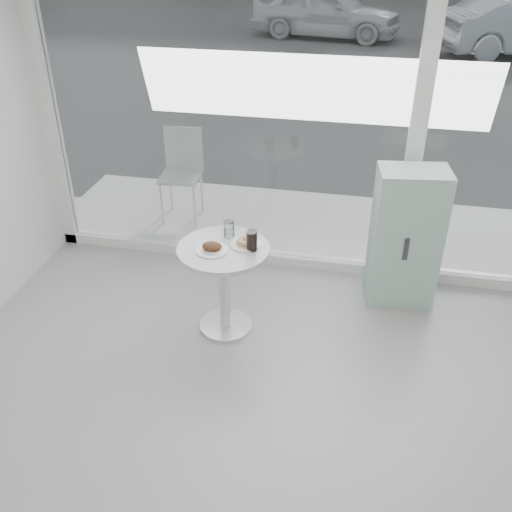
% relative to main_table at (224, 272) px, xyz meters
% --- Properties ---
extents(room_shell, '(6.00, 6.00, 6.00)m').
position_rel_main_table_xyz_m(room_shell, '(0.50, -2.46, 1.36)').
color(room_shell, white).
rests_on(room_shell, ground).
extents(storefront, '(5.00, 0.14, 3.00)m').
position_rel_main_table_xyz_m(storefront, '(0.57, 1.10, 1.16)').
color(storefront, white).
rests_on(storefront, ground).
extents(main_table, '(0.72, 0.72, 0.77)m').
position_rel_main_table_xyz_m(main_table, '(0.00, 0.00, 0.00)').
color(main_table, silver).
rests_on(main_table, ground).
extents(patio_deck, '(5.60, 1.60, 0.05)m').
position_rel_main_table_xyz_m(patio_deck, '(0.50, 1.90, -0.53)').
color(patio_deck, silver).
rests_on(patio_deck, ground).
extents(street, '(40.00, 24.00, 0.00)m').
position_rel_main_table_xyz_m(street, '(0.50, 14.10, -0.55)').
color(street, '#3C3C3C').
rests_on(street, ground).
extents(mint_cabinet, '(0.61, 0.45, 1.23)m').
position_rel_main_table_xyz_m(mint_cabinet, '(1.40, 0.74, 0.06)').
color(mint_cabinet, '#92BAAA').
rests_on(mint_cabinet, ground).
extents(patio_chair, '(0.45, 0.45, 0.98)m').
position_rel_main_table_xyz_m(patio_chair, '(-0.94, 1.84, 0.05)').
color(patio_chair, silver).
rests_on(patio_chair, patio_deck).
extents(car_white, '(4.18, 2.23, 1.35)m').
position_rel_main_table_xyz_m(car_white, '(-0.48, 12.92, 0.13)').
color(car_white, silver).
rests_on(car_white, street).
extents(plate_fritter, '(0.25, 0.25, 0.07)m').
position_rel_main_table_xyz_m(plate_fritter, '(-0.07, -0.06, 0.25)').
color(plate_fritter, white).
rests_on(plate_fritter, main_table).
extents(plate_donut, '(0.24, 0.24, 0.06)m').
position_rel_main_table_xyz_m(plate_donut, '(0.16, 0.08, 0.24)').
color(plate_donut, white).
rests_on(plate_donut, main_table).
extents(water_tumbler_a, '(0.08, 0.08, 0.12)m').
position_rel_main_table_xyz_m(water_tumbler_a, '(-0.01, 0.20, 0.27)').
color(water_tumbler_a, white).
rests_on(water_tumbler_a, main_table).
extents(water_tumbler_b, '(0.07, 0.07, 0.12)m').
position_rel_main_table_xyz_m(water_tumbler_b, '(0.01, 0.20, 0.27)').
color(water_tumbler_b, white).
rests_on(water_tumbler_b, main_table).
extents(cola_glass, '(0.08, 0.08, 0.16)m').
position_rel_main_table_xyz_m(cola_glass, '(0.22, 0.01, 0.30)').
color(cola_glass, white).
rests_on(cola_glass, main_table).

